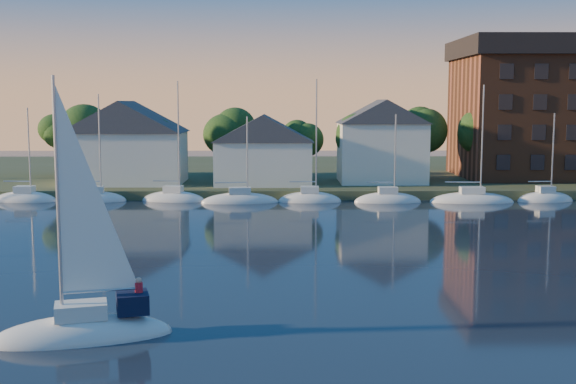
{
  "coord_description": "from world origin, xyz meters",
  "views": [
    {
      "loc": [
        -3.96,
        -26.7,
        10.51
      ],
      "look_at": [
        -3.49,
        22.0,
        4.42
      ],
      "focal_mm": 45.0,
      "sensor_mm": 36.0,
      "label": 1
    }
  ],
  "objects_px": {
    "hero_sailboat": "(85,327)",
    "clubhouse_centre": "(264,149)",
    "clubhouse_east": "(382,140)",
    "clubhouse_west": "(127,141)"
  },
  "relations": [
    {
      "from": "hero_sailboat",
      "to": "clubhouse_centre",
      "type": "bearing_deg",
      "value": -112.49
    },
    {
      "from": "clubhouse_west",
      "to": "clubhouse_east",
      "type": "distance_m",
      "value": 30.02
    },
    {
      "from": "clubhouse_west",
      "to": "clubhouse_centre",
      "type": "relative_size",
      "value": 1.18
    },
    {
      "from": "clubhouse_centre",
      "to": "hero_sailboat",
      "type": "distance_m",
      "value": 53.07
    },
    {
      "from": "clubhouse_centre",
      "to": "clubhouse_west",
      "type": "bearing_deg",
      "value": 176.42
    },
    {
      "from": "clubhouse_east",
      "to": "hero_sailboat",
      "type": "bearing_deg",
      "value": -110.85
    },
    {
      "from": "clubhouse_west",
      "to": "hero_sailboat",
      "type": "height_order",
      "value": "hero_sailboat"
    },
    {
      "from": "clubhouse_centre",
      "to": "clubhouse_east",
      "type": "xyz_separation_m",
      "value": [
        14.0,
        2.0,
        0.87
      ]
    },
    {
      "from": "clubhouse_east",
      "to": "hero_sailboat",
      "type": "xyz_separation_m",
      "value": [
        -20.74,
        -54.44,
        -5.45
      ]
    },
    {
      "from": "clubhouse_centre",
      "to": "clubhouse_east",
      "type": "relative_size",
      "value": 1.1
    }
  ]
}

